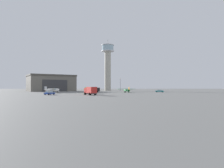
{
  "coord_description": "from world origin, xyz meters",
  "views": [
    {
      "loc": [
        4.02,
        -69.54,
        3.14
      ],
      "look_at": [
        4.84,
        16.16,
        4.3
      ],
      "focal_mm": 30.26,
      "sensor_mm": 36.0,
      "label": 1
    }
  ],
  "objects": [
    {
      "name": "ground_plane",
      "position": [
        0.0,
        0.0,
        0.0
      ],
      "size": [
        400.0,
        400.0,
        0.0
      ],
      "primitive_type": "plane",
      "color": "slate"
    },
    {
      "name": "car_teal",
      "position": [
        31.02,
        32.87,
        0.74
      ],
      "size": [
        4.84,
        3.66,
        1.37
      ],
      "rotation": [
        0.0,
        0.0,
        2.67
      ],
      "color": "teal",
      "rests_on": "ground_plane"
    },
    {
      "name": "hangar",
      "position": [
        -36.48,
        59.76,
        5.52
      ],
      "size": [
        36.27,
        33.57,
        11.0
      ],
      "rotation": [
        0.0,
        0.0,
        -1.02
      ],
      "color": "#6B665B",
      "rests_on": "ground_plane"
    },
    {
      "name": "airplane_white",
      "position": [
        -25.25,
        26.26,
        1.5
      ],
      "size": [
        8.57,
        10.91,
        3.22
      ],
      "rotation": [
        0.0,
        0.0,
        6.23
      ],
      "color": "white",
      "rests_on": "ground_plane"
    },
    {
      "name": "light_post_west",
      "position": [
        10.62,
        53.82,
        5.21
      ],
      "size": [
        0.44,
        0.44,
        8.75
      ],
      "color": "#38383D",
      "rests_on": "ground_plane"
    },
    {
      "name": "car_blue",
      "position": [
        -18.97,
        1.98,
        0.74
      ],
      "size": [
        3.35,
        4.6,
        1.37
      ],
      "rotation": [
        0.0,
        0.0,
        1.15
      ],
      "color": "#2847A8",
      "rests_on": "ground_plane"
    },
    {
      "name": "truck_box_red",
      "position": [
        -3.24,
        0.12,
        1.68
      ],
      "size": [
        5.31,
        6.84,
        3.02
      ],
      "rotation": [
        0.0,
        0.0,
        2.09
      ],
      "color": "#38383D",
      "rests_on": "ground_plane"
    },
    {
      "name": "control_tower",
      "position": [
        2.12,
        74.4,
        21.59
      ],
      "size": [
        9.63,
        9.63,
        39.08
      ],
      "color": "#B2AD9E",
      "rests_on": "ground_plane"
    },
    {
      "name": "truck_fuel_tanker_yellow",
      "position": [
        -5.75,
        14.36,
        1.6
      ],
      "size": [
        3.72,
        6.15,
        2.88
      ],
      "rotation": [
        0.0,
        0.0,
        1.39
      ],
      "color": "#38383D",
      "rests_on": "ground_plane"
    },
    {
      "name": "truck_box_black",
      "position": [
        -4.95,
        30.77,
        1.52
      ],
      "size": [
        6.92,
        6.05,
        2.58
      ],
      "rotation": [
        0.0,
        0.0,
        3.79
      ],
      "color": "#38383D",
      "rests_on": "ground_plane"
    },
    {
      "name": "airplane_green",
      "position": [
        12.67,
        28.94,
        1.32
      ],
      "size": [
        9.52,
        7.47,
        2.83
      ],
      "rotation": [
        0.0,
        0.0,
        1.86
      ],
      "color": "#287A42",
      "rests_on": "ground_plane"
    }
  ]
}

